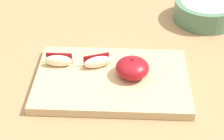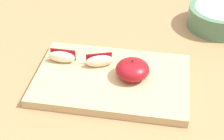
% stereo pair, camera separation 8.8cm
% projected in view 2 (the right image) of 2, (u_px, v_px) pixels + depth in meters
% --- Properties ---
extents(dining_table, '(1.27, 0.86, 0.73)m').
position_uv_depth(dining_table, '(97.00, 89.00, 1.04)').
color(dining_table, '#9E754C').
rests_on(dining_table, ground_plane).
extents(cutting_board, '(0.37, 0.24, 0.02)m').
position_uv_depth(cutting_board, '(112.00, 80.00, 0.90)').
color(cutting_board, tan).
rests_on(cutting_board, dining_table).
extents(apple_half_skin_up, '(0.08, 0.08, 0.05)m').
position_uv_depth(apple_half_skin_up, '(132.00, 69.00, 0.88)').
color(apple_half_skin_up, maroon).
rests_on(apple_half_skin_up, cutting_board).
extents(apple_wedge_left, '(0.07, 0.03, 0.03)m').
position_uv_depth(apple_wedge_left, '(62.00, 57.00, 0.93)').
color(apple_wedge_left, beige).
rests_on(apple_wedge_left, cutting_board).
extents(apple_wedge_near_knife, '(0.07, 0.05, 0.03)m').
position_uv_depth(apple_wedge_near_knife, '(100.00, 61.00, 0.92)').
color(apple_wedge_near_knife, beige).
rests_on(apple_wedge_near_knife, cutting_board).
extents(ceramic_fruit_bowl, '(0.19, 0.19, 0.06)m').
position_uv_depth(ceramic_fruit_bowl, '(220.00, 17.00, 1.10)').
color(ceramic_fruit_bowl, '#4C7556').
rests_on(ceramic_fruit_bowl, dining_table).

